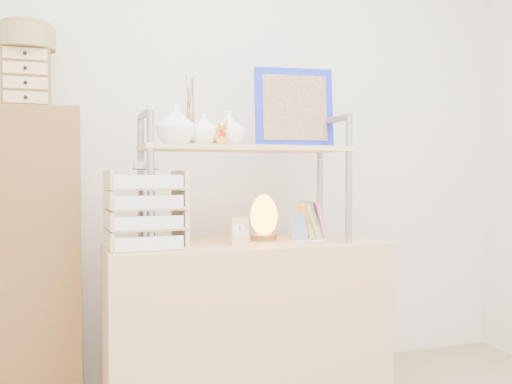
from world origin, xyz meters
The scene contains 9 objects.
desk centered at (0.00, 1.20, 0.38)m, with size 1.20×0.50×0.75m, color tan.
cabinet centered at (-0.90, 1.57, 0.68)m, with size 0.45×0.24×1.35m, color brown.
hutch centered at (-0.05, 1.21, 1.20)m, with size 0.91×0.34×0.80m.
letter_tray centered at (-0.44, 1.14, 0.89)m, with size 0.30×0.28×0.35m.
salt_lamp centered at (0.11, 1.25, 0.86)m, with size 0.14×0.13×0.21m.
desk_clock centered at (-0.05, 1.13, 0.81)m, with size 0.09×0.05×0.12m.
postcard_stand centered at (0.28, 1.15, 0.78)m, with size 0.17×0.07×0.12m.
drawer_chest centered at (-0.90, 1.55, 1.48)m, with size 0.20×0.16×0.25m.
woven_basket centered at (-0.90, 1.55, 1.65)m, with size 0.25×0.25×0.10m, color olive.
Camera 1 is at (-0.74, -1.18, 1.06)m, focal length 40.00 mm.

